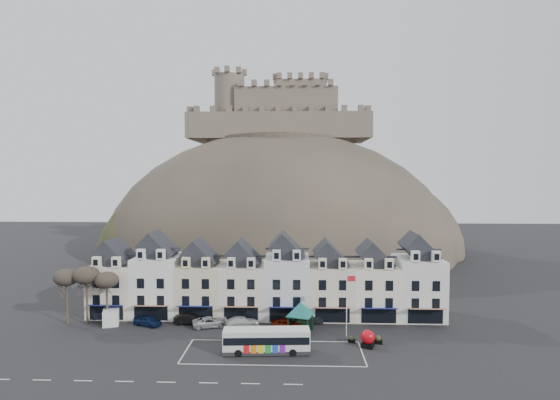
% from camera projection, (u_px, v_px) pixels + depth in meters
% --- Properties ---
extents(ground, '(300.00, 300.00, 0.00)m').
position_uv_depth(ground, '(257.00, 356.00, 52.99)').
color(ground, black).
rests_on(ground, ground).
extents(coach_bay_markings, '(22.00, 7.50, 0.01)m').
position_uv_depth(coach_bay_markings, '(273.00, 352.00, 54.16)').
color(coach_bay_markings, silver).
rests_on(coach_bay_markings, ground).
extents(townhouse_terrace, '(54.40, 9.35, 11.80)m').
position_uv_depth(townhouse_terrace, '(266.00, 281.00, 68.62)').
color(townhouse_terrace, white).
rests_on(townhouse_terrace, ground).
extents(castle_hill, '(100.00, 76.00, 68.00)m').
position_uv_depth(castle_hill, '(283.00, 254.00, 121.73)').
color(castle_hill, '#37312A').
rests_on(castle_hill, ground).
extents(castle, '(50.20, 22.20, 22.00)m').
position_uv_depth(castle, '(281.00, 112.00, 126.46)').
color(castle, '#6A5C51').
rests_on(castle, ground).
extents(tree_left_far, '(3.61, 3.61, 8.24)m').
position_uv_depth(tree_left_far, '(66.00, 278.00, 64.13)').
color(tree_left_far, '#332A20').
rests_on(tree_left_far, ground).
extents(tree_left_mid, '(3.78, 3.78, 8.64)m').
position_uv_depth(tree_left_mid, '(86.00, 276.00, 64.00)').
color(tree_left_mid, '#332A20').
rests_on(tree_left_mid, ground).
extents(tree_left_near, '(3.43, 3.43, 7.84)m').
position_uv_depth(tree_left_near, '(107.00, 281.00, 63.93)').
color(tree_left_near, '#332A20').
rests_on(tree_left_near, ground).
extents(bus, '(10.81, 3.14, 3.01)m').
position_uv_depth(bus, '(266.00, 340.00, 53.94)').
color(bus, '#262628').
rests_on(bus, ground).
extents(bus_shelter, '(6.41, 6.41, 4.25)m').
position_uv_depth(bus_shelter, '(300.00, 309.00, 61.01)').
color(bus_shelter, black).
rests_on(bus_shelter, ground).
extents(red_buoy, '(1.96, 1.96, 2.21)m').
position_uv_depth(red_buoy, '(368.00, 338.00, 55.78)').
color(red_buoy, black).
rests_on(red_buoy, ground).
extents(flagpole, '(1.24, 0.19, 8.60)m').
position_uv_depth(flagpole, '(347.00, 301.00, 59.32)').
color(flagpole, silver).
rests_on(flagpole, ground).
extents(white_van, '(3.69, 5.42, 2.28)m').
position_uv_depth(white_van, '(112.00, 315.00, 65.21)').
color(white_van, silver).
rests_on(white_van, ground).
extents(planter_west, '(1.00, 0.77, 0.90)m').
position_uv_depth(planter_west, '(352.00, 339.00, 57.31)').
color(planter_west, black).
rests_on(planter_west, ground).
extents(planter_east, '(1.19, 0.77, 1.10)m').
position_uv_depth(planter_east, '(378.00, 340.00, 56.92)').
color(planter_east, black).
rests_on(planter_east, ground).
extents(car_navy, '(4.65, 3.17, 1.47)m').
position_uv_depth(car_navy, '(148.00, 321.00, 63.74)').
color(car_navy, '#0C193C').
rests_on(car_navy, ground).
extents(car_black, '(4.76, 1.66, 1.57)m').
position_uv_depth(car_black, '(190.00, 319.00, 64.40)').
color(car_black, black).
rests_on(car_black, ground).
extents(car_silver, '(5.53, 3.77, 1.43)m').
position_uv_depth(car_silver, '(210.00, 322.00, 63.29)').
color(car_silver, '#B1B3BA').
rests_on(car_silver, ground).
extents(car_white, '(5.43, 3.43, 1.47)m').
position_uv_depth(car_white, '(242.00, 322.00, 63.25)').
color(car_white, silver).
rests_on(car_white, ground).
extents(car_maroon, '(4.73, 2.68, 1.52)m').
position_uv_depth(car_maroon, '(286.00, 324.00, 62.30)').
color(car_maroon, '#5E1105').
rests_on(car_maroon, ground).
extents(car_charcoal, '(3.98, 1.68, 1.28)m').
position_uv_depth(car_charcoal, '(310.00, 320.00, 64.53)').
color(car_charcoal, black).
rests_on(car_charcoal, ground).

